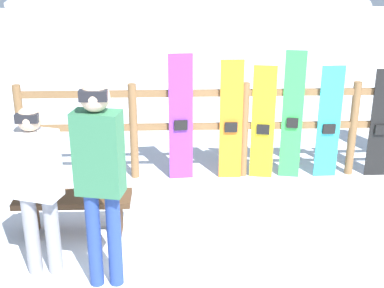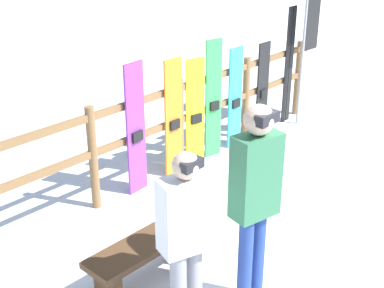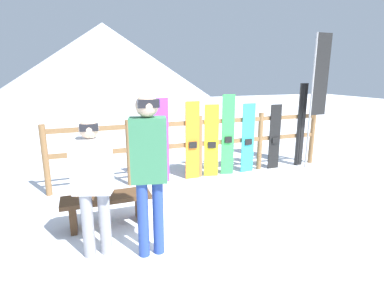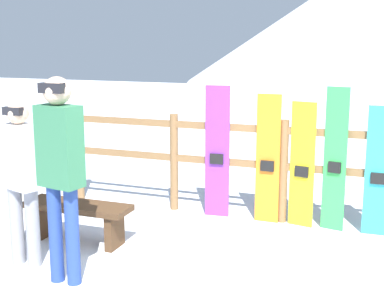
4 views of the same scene
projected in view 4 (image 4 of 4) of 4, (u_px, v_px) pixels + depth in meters
mountain_backdrop at (372, 20)px, 25.86m from camera, size 18.00×18.00×6.00m
fence at (284, 162)px, 6.08m from camera, size 5.50×0.10×1.19m
bench at (78, 214)px, 5.53m from camera, size 1.14×0.36×0.42m
person_plaid_green at (60, 162)px, 4.46m from camera, size 0.41×0.28×1.79m
person_white at (21, 172)px, 4.87m from camera, size 0.45×0.34×1.54m
snowboard_purple at (217, 152)px, 6.28m from camera, size 0.29×0.07×1.56m
snowboard_orange at (268, 159)px, 6.08m from camera, size 0.28×0.06×1.49m
snowboard_yellow at (302, 165)px, 5.95m from camera, size 0.28×0.09×1.42m
snowboard_green at (335, 160)px, 5.81m from camera, size 0.25×0.09×1.59m
snowboard_cyan at (379, 172)px, 5.67m from camera, size 0.28×0.06×1.41m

